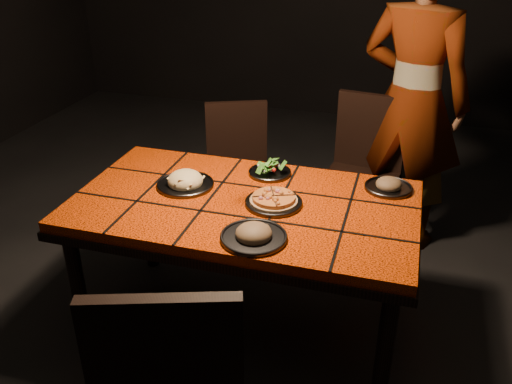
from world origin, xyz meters
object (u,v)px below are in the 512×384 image
(diner, at_px, (413,101))
(plate_pasta, at_px, (185,182))
(plate_pizza, at_px, (274,201))
(chair_far_left, at_px, (238,162))
(chair_near, at_px, (173,382))
(dining_table, at_px, (244,215))
(chair_far_right, at_px, (364,163))

(diner, height_order, plate_pasta, diner)
(plate_pizza, bearing_deg, chair_far_left, 117.47)
(chair_near, bearing_deg, dining_table, -104.93)
(chair_far_right, height_order, diner, diner)
(dining_table, xyz_separation_m, plate_pizza, (0.14, 0.00, 0.10))
(diner, bearing_deg, plate_pasta, 67.14)
(plate_pizza, bearing_deg, chair_far_right, 72.71)
(dining_table, bearing_deg, chair_near, -86.34)
(dining_table, height_order, diner, diner)
(dining_table, height_order, chair_far_right, chair_far_right)
(chair_near, bearing_deg, diner, -125.30)
(chair_near, xyz_separation_m, plate_pizza, (0.08, 0.97, 0.18))
(chair_far_left, distance_m, chair_far_right, 0.80)
(chair_near, relative_size, plate_pasta, 3.64)
(chair_far_right, distance_m, diner, 0.47)
(dining_table, relative_size, chair_far_right, 1.67)
(chair_far_left, height_order, plate_pizza, chair_far_left)
(dining_table, bearing_deg, diner, 58.78)
(diner, relative_size, plate_pizza, 6.46)
(dining_table, relative_size, diner, 0.86)
(diner, relative_size, plate_pasta, 6.68)
(plate_pizza, distance_m, plate_pasta, 0.47)
(plate_pizza, bearing_deg, diner, 64.18)
(chair_far_left, relative_size, diner, 0.47)
(chair_near, bearing_deg, plate_pizza, -113.28)
(dining_table, xyz_separation_m, chair_near, (0.06, -0.97, -0.09))
(chair_near, xyz_separation_m, chair_far_right, (0.40, 1.99, -0.03))
(chair_near, distance_m, chair_far_right, 2.03)
(chair_far_left, xyz_separation_m, plate_pasta, (0.01, -0.86, 0.27))
(chair_far_left, bearing_deg, plate_pasta, -112.18)
(chair_far_right, xyz_separation_m, plate_pizza, (-0.32, -1.02, 0.21))
(dining_table, distance_m, chair_near, 0.98)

